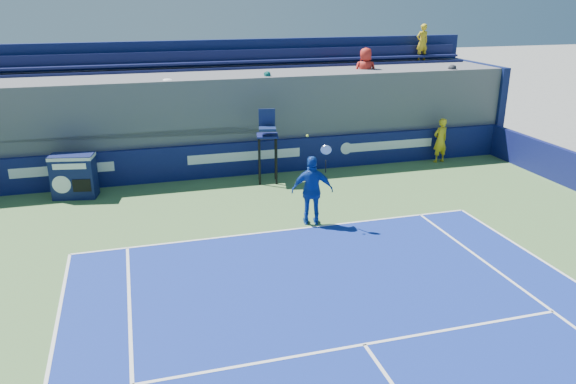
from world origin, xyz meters
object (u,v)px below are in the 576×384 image
object	(u,v)px
umpire_chair	(267,138)
tennis_player	(312,190)
match_clock	(74,175)
ball_person	(440,140)

from	to	relation	value
umpire_chair	tennis_player	size ratio (longest dim) A/B	0.96
match_clock	umpire_chair	bearing A→B (deg)	-1.38
ball_person	umpire_chair	bearing A→B (deg)	-5.39
ball_person	tennis_player	bearing A→B (deg)	24.61
ball_person	umpire_chair	world-z (taller)	umpire_chair
match_clock	umpire_chair	size ratio (longest dim) A/B	0.58
match_clock	tennis_player	xyz separation A→B (m)	(6.49, -4.13, 0.25)
ball_person	tennis_player	distance (m)	7.98
ball_person	match_clock	world-z (taller)	ball_person
match_clock	tennis_player	bearing A→B (deg)	-32.47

